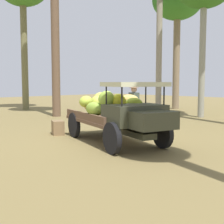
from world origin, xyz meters
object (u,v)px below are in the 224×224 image
(farmer, at_px, (134,105))
(loose_banana_bunch, at_px, (155,129))
(truck, at_px, (120,114))
(wooden_crate, at_px, (58,128))

(farmer, xyz_separation_m, loose_banana_bunch, (0.94, 0.06, -0.81))
(truck, distance_m, wooden_crate, 2.85)
(truck, height_order, farmer, truck)
(truck, xyz_separation_m, loose_banana_bunch, (-0.30, 2.12, -0.73))
(wooden_crate, bearing_deg, loose_banana_bunch, 44.76)
(truck, relative_size, farmer, 2.65)
(wooden_crate, height_order, loose_banana_bunch, wooden_crate)
(wooden_crate, bearing_deg, truck, 6.33)
(farmer, bearing_deg, wooden_crate, -13.16)
(truck, height_order, loose_banana_bunch, truck)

